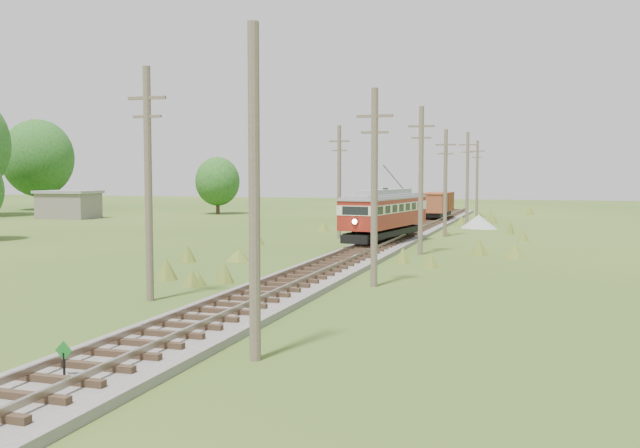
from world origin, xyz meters
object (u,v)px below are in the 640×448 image
(switch_marker, at_px, (64,360))
(streetcar, at_px, (385,211))
(gondola, at_px, (437,204))
(gravel_pile, at_px, (480,222))

(switch_marker, relative_size, streetcar, 0.10)
(streetcar, xyz_separation_m, gondola, (0.00, 25.10, -0.49))
(streetcar, relative_size, gondola, 1.46)
(switch_marker, xyz_separation_m, gravel_pile, (5.11, 52.29, -0.06))
(switch_marker, bearing_deg, streetcar, 89.67)
(streetcar, xyz_separation_m, gravel_pile, (4.91, 18.07, -1.81))
(switch_marker, relative_size, gondola, 0.14)
(streetcar, height_order, gondola, streetcar)
(switch_marker, relative_size, gravel_pile, 0.30)
(switch_marker, height_order, gondola, gondola)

